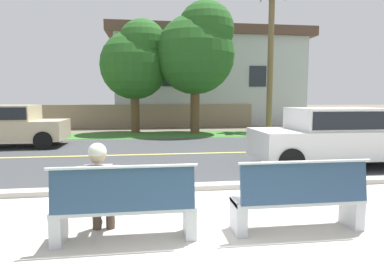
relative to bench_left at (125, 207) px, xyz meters
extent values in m
plane|color=#665B4C|center=(1.14, 7.86, -0.45)|extent=(140.00, 140.00, 0.00)
cube|color=#B7B2A8|center=(1.14, 0.26, -0.45)|extent=(44.00, 3.60, 0.01)
cube|color=#ADA89E|center=(1.14, 2.21, -0.40)|extent=(44.00, 0.30, 0.11)
cube|color=#383A3D|center=(1.14, 6.36, -0.45)|extent=(52.00, 8.00, 0.01)
cube|color=#E0CC4C|center=(1.14, 6.36, -0.44)|extent=(48.00, 0.14, 0.01)
cube|color=#38702D|center=(1.14, 11.94, -0.44)|extent=(48.00, 2.80, 0.02)
cube|color=silver|center=(-0.81, 0.07, -0.23)|extent=(0.14, 0.40, 0.45)
cube|color=silver|center=(0.81, 0.07, -0.23)|extent=(0.14, 0.40, 0.45)
cube|color=silver|center=(0.00, 0.07, -0.03)|extent=(1.77, 0.44, 0.05)
cube|color=navy|center=(0.00, -0.13, 0.26)|extent=(1.70, 0.12, 0.52)
cylinder|color=silver|center=(0.00, -0.14, 0.54)|extent=(1.77, 0.04, 0.04)
cube|color=silver|center=(1.47, 0.07, -0.23)|extent=(0.14, 0.40, 0.45)
cube|color=silver|center=(3.10, 0.07, -0.23)|extent=(0.14, 0.40, 0.45)
cube|color=silver|center=(2.28, 0.07, -0.03)|extent=(1.77, 0.44, 0.05)
cube|color=navy|center=(2.28, -0.13, 0.26)|extent=(1.70, 0.12, 0.52)
cylinder|color=silver|center=(2.28, -0.14, 0.54)|extent=(1.77, 0.04, 0.04)
cylinder|color=#47382D|center=(-0.41, 0.26, 0.06)|extent=(0.15, 0.42, 0.15)
cylinder|color=#47382D|center=(-0.23, 0.26, 0.06)|extent=(0.15, 0.42, 0.15)
cylinder|color=#47382D|center=(-0.41, 0.45, -0.24)|extent=(0.12, 0.12, 0.43)
cube|color=black|center=(-0.41, 0.53, -0.42)|extent=(0.09, 0.24, 0.07)
cylinder|color=#47382D|center=(-0.23, 0.45, -0.24)|extent=(0.12, 0.12, 0.43)
cube|color=black|center=(-0.23, 0.53, -0.42)|extent=(0.09, 0.24, 0.07)
cube|color=gray|center=(-0.32, 0.07, 0.26)|extent=(0.34, 0.20, 0.52)
cylinder|color=gray|center=(-0.54, 0.09, 0.28)|extent=(0.09, 0.09, 0.46)
cylinder|color=gray|center=(-0.11, 0.09, 0.28)|extent=(0.09, 0.09, 0.46)
sphere|color=tan|center=(-0.32, 0.08, 0.65)|extent=(0.21, 0.21, 0.21)
sphere|color=beige|center=(-0.32, 0.08, 0.69)|extent=(0.22, 0.22, 0.22)
cube|color=#C6B793|center=(-4.93, 8.76, 0.17)|extent=(4.30, 1.76, 0.72)
cube|color=#C6B793|center=(-4.93, 8.76, 0.79)|extent=(2.24, 1.58, 0.60)
cube|color=black|center=(-4.93, 8.76, 0.81)|extent=(2.15, 1.62, 0.43)
cylinder|color=black|center=(-3.33, 7.92, -0.13)|extent=(0.64, 0.18, 0.64)
cylinder|color=black|center=(-3.33, 9.60, -0.13)|extent=(0.64, 0.18, 0.64)
cube|color=silver|center=(5.19, 3.96, 0.17)|extent=(4.30, 1.76, 0.72)
cube|color=silver|center=(5.19, 3.96, 0.79)|extent=(2.24, 1.58, 0.60)
cube|color=black|center=(5.19, 3.96, 0.81)|extent=(2.15, 1.62, 0.43)
cylinder|color=black|center=(6.79, 4.80, -0.13)|extent=(0.64, 0.18, 0.64)
cylinder|color=black|center=(3.59, 3.12, -0.13)|extent=(0.64, 0.18, 0.64)
cylinder|color=black|center=(3.59, 4.80, -0.13)|extent=(0.64, 0.18, 0.64)
cylinder|color=brown|center=(-0.33, 13.14, 0.63)|extent=(0.44, 0.44, 2.16)
sphere|color=#23561E|center=(-0.33, 13.14, 3.00)|extent=(3.46, 3.46, 3.46)
sphere|color=#23561E|center=(0.10, 12.88, 4.04)|extent=(2.42, 2.42, 2.42)
cylinder|color=brown|center=(2.71, 12.55, 0.78)|extent=(0.47, 0.47, 2.47)
sphere|color=#23561E|center=(2.71, 12.55, 3.50)|extent=(3.96, 3.96, 3.96)
sphere|color=#23561E|center=(3.20, 12.25, 4.69)|extent=(2.77, 2.77, 2.77)
cylinder|color=brown|center=(7.08, 13.62, 3.38)|extent=(0.32, 0.32, 7.68)
cube|color=gray|center=(0.38, 16.34, 0.25)|extent=(13.00, 0.36, 1.40)
cube|color=#B7BCC1|center=(4.53, 19.54, 2.43)|extent=(12.37, 6.40, 5.77)
cube|color=brown|center=(4.53, 19.54, 5.61)|extent=(13.36, 6.91, 0.60)
cube|color=#232833|center=(1.74, 16.31, 2.72)|extent=(1.10, 0.06, 1.30)
cube|color=#232833|center=(7.31, 16.31, 2.72)|extent=(1.10, 0.06, 1.30)
camera|label=1|loc=(0.29, -4.00, 1.34)|focal=30.59mm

